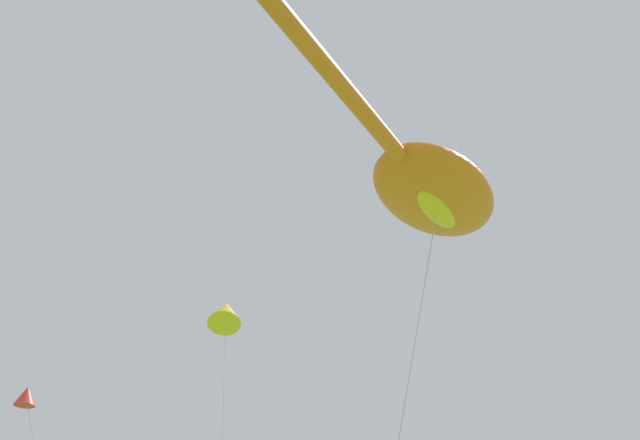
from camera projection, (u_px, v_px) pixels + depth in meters
The scene contains 3 objects.
big_show_kite at pixel (430, 188), 22.33m from camera, with size 12.69×6.47×13.66m.
small_kite_triangle_green at pixel (225, 313), 23.66m from camera, with size 2.60×4.39×10.97m.
small_kite_streamer_purple at pixel (26, 397), 23.21m from camera, with size 2.82×1.70×8.27m.
Camera 1 is at (-8.22, -0.50, 1.35)m, focal length 43.30 mm.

